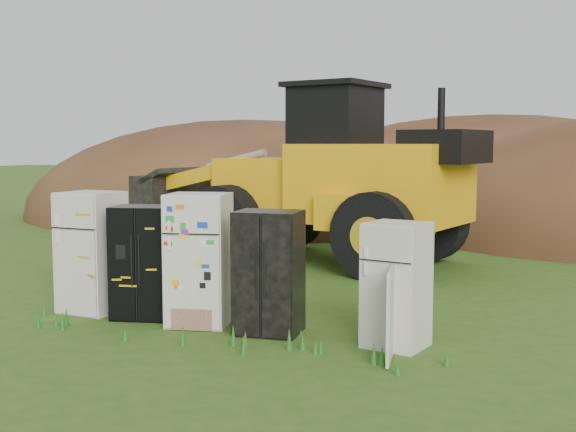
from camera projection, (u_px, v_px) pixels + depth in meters
name	position (u px, v px, depth m)	size (l,w,h in m)	color
ground	(238.00, 328.00, 10.20)	(120.00, 120.00, 0.00)	#2E5216
fridge_leftmost	(92.00, 252.00, 11.13)	(0.82, 0.79, 1.86)	beige
fridge_black_side	(144.00, 262.00, 10.76)	(0.88, 0.69, 1.68)	black
fridge_sticker	(199.00, 259.00, 10.35)	(0.84, 0.78, 1.89)	silver
fridge_dark_mid	(269.00, 272.00, 9.88)	(0.86, 0.70, 1.69)	black
fridge_open_door	(396.00, 285.00, 9.21)	(0.73, 0.67, 1.60)	beige
wheel_loader	(297.00, 173.00, 16.20)	(8.06, 3.27, 3.90)	gold
dirt_mound_left	(243.00, 218.00, 25.34)	(16.47, 12.35, 6.86)	#402214
dirt_mound_back	(489.00, 214.00, 26.86)	(18.04, 12.03, 7.34)	#402214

